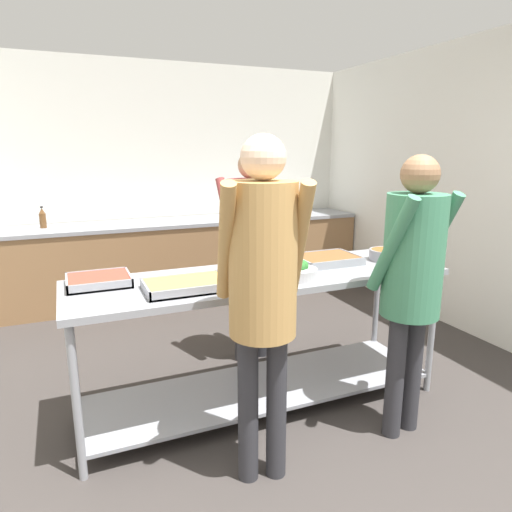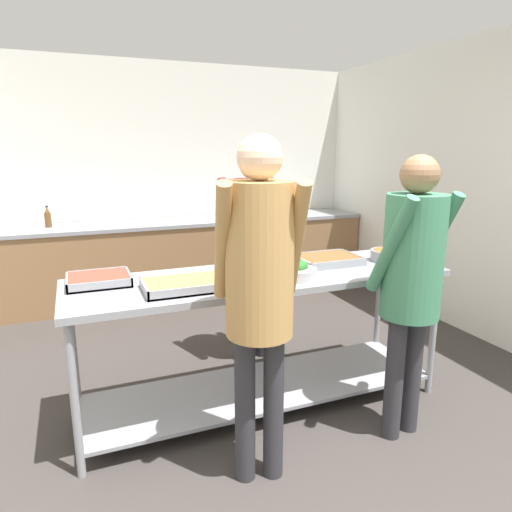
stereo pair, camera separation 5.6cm
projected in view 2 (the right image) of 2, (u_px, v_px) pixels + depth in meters
The scene contains 14 objects.
wall_rear at pixel (175, 179), 5.44m from camera, with size 4.50×0.06×2.65m.
wall_right at pixel (455, 188), 4.31m from camera, with size 0.06×4.40×2.65m.
back_counter at pixel (185, 258), 5.31m from camera, with size 4.34×0.65×0.89m.
serving_counter at pixel (262, 318), 2.97m from camera, with size 2.41×0.72×0.91m.
serving_tray_roast at pixel (99, 280), 2.70m from camera, with size 0.36×0.31×0.05m.
serving_tray_vegetables at pixel (185, 285), 2.59m from camera, with size 0.47×0.31×0.05m.
plate_stack at pixel (248, 274), 2.78m from camera, with size 0.27×0.27×0.07m.
broccoli_bowl at pixel (297, 272), 2.79m from camera, with size 0.24×0.24×0.12m.
serving_tray_greens at pixel (327, 260), 3.18m from camera, with size 0.43×0.33×0.05m.
sauce_pan at pixel (387, 255), 3.25m from camera, with size 0.37×0.23×0.08m.
guest_serving_left at pixel (412, 269), 2.55m from camera, with size 0.46×0.37×1.66m.
guest_serving_right at pixel (260, 276), 2.17m from camera, with size 0.48×0.41×1.75m.
cook_behind_counter at pixel (253, 236), 3.56m from camera, with size 0.52×0.39×1.67m.
water_bottle at pixel (48, 218), 4.74m from camera, with size 0.07×0.07×0.22m.
Camera 2 is at (-1.15, -1.20, 1.69)m, focal length 32.00 mm.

